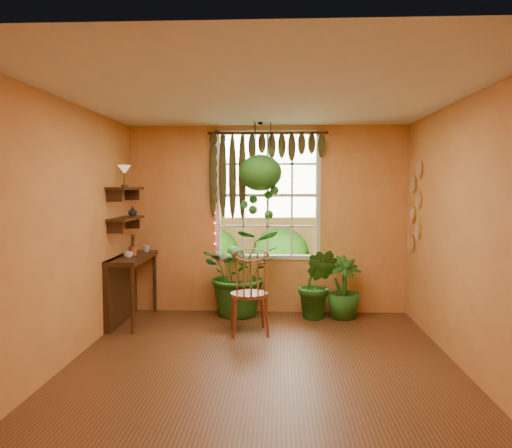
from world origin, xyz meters
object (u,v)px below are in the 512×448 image
Objects in this scene: counter_ledge at (125,281)px; hanging_basket at (260,179)px; potted_plant_mid at (317,284)px; windsor_chair at (249,305)px; potted_plant_left at (241,272)px.

hanging_basket reaches higher than counter_ledge.
potted_plant_mid is (2.61, 0.27, -0.07)m from counter_ledge.
counter_ledge is 1.79m from windsor_chair.
counter_ledge is 0.90× the size of hanging_basket.
potted_plant_left reaches higher than counter_ledge.
windsor_chair is 1.17m from potted_plant_mid.
potted_plant_mid is (0.89, 0.74, 0.13)m from windsor_chair.
windsor_chair is 0.93× the size of hanging_basket.
windsor_chair is at bearing -78.95° from potted_plant_left.
potted_plant_left is at bearing 151.46° from hanging_basket.
potted_plant_mid reaches higher than counter_ledge.
windsor_chair reaches higher than potted_plant_mid.
hanging_basket reaches higher than potted_plant_left.
windsor_chair is (1.71, -0.47, -0.19)m from counter_ledge.
counter_ledge is at bearing -171.36° from hanging_basket.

